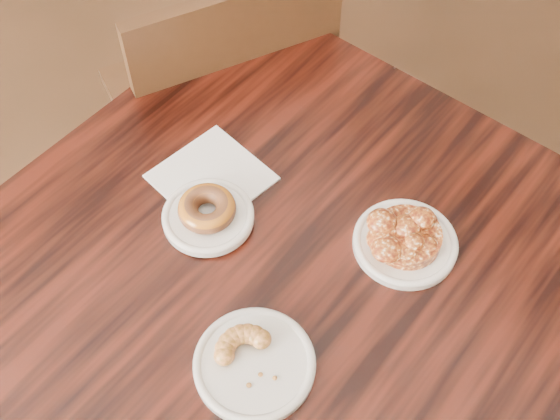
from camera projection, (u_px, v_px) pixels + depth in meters
floor at (195, 418)px, 1.69m from camera, size 5.00×5.00×0.00m
cafe_table at (286, 365)px, 1.37m from camera, size 1.13×1.13×0.75m
chair_far at (212, 103)px, 1.67m from camera, size 0.53×0.53×0.90m
napkin at (211, 177)px, 1.16m from camera, size 0.18×0.18×0.00m
plate_donut at (208, 217)px, 1.10m from camera, size 0.15×0.15×0.01m
plate_cruller at (254, 364)px, 0.97m from camera, size 0.17×0.17×0.01m
plate_fritter at (405, 243)px, 1.08m from camera, size 0.16×0.16×0.01m
glazed_donut at (207, 209)px, 1.09m from camera, size 0.09×0.09×0.03m
apple_fritter at (407, 235)px, 1.06m from camera, size 0.15×0.15×0.03m
cruller_fragment at (254, 359)px, 0.95m from camera, size 0.10×0.10×0.03m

